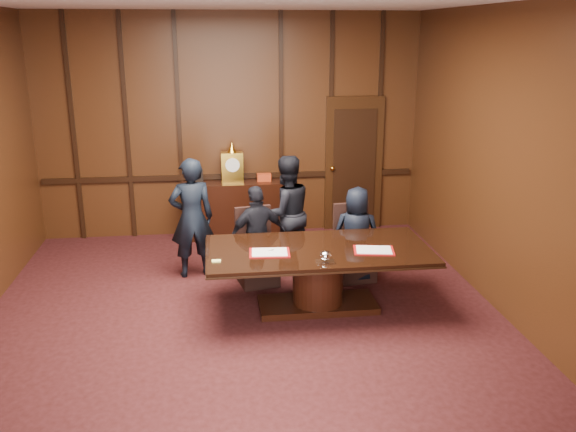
% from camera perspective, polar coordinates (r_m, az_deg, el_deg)
% --- Properties ---
extents(room, '(7.00, 7.04, 3.50)m').
position_cam_1_polar(room, '(6.47, -3.69, 3.78)').
color(room, black).
rests_on(room, ground).
extents(sideboard, '(1.60, 0.45, 1.54)m').
position_cam_1_polar(sideboard, '(9.80, -5.13, 0.81)').
color(sideboard, black).
rests_on(sideboard, ground).
extents(conference_table, '(2.62, 1.32, 0.76)m').
position_cam_1_polar(conference_table, '(7.22, 2.82, -4.90)').
color(conference_table, black).
rests_on(conference_table, ground).
extents(folder_left, '(0.48, 0.36, 0.02)m').
position_cam_1_polar(folder_left, '(6.96, -1.74, -3.45)').
color(folder_left, maroon).
rests_on(folder_left, conference_table).
extents(folder_right, '(0.51, 0.41, 0.02)m').
position_cam_1_polar(folder_right, '(7.10, 8.03, -3.19)').
color(folder_right, maroon).
rests_on(folder_right, conference_table).
extents(inkstand, '(0.20, 0.14, 0.12)m').
position_cam_1_polar(inkstand, '(6.70, 3.53, -3.89)').
color(inkstand, white).
rests_on(inkstand, conference_table).
extents(notepad, '(0.10, 0.07, 0.01)m').
position_cam_1_polar(notepad, '(6.76, -6.72, -4.21)').
color(notepad, '#F8EC79').
rests_on(notepad, conference_table).
extents(chair_left, '(0.56, 0.56, 0.99)m').
position_cam_1_polar(chair_left, '(8.03, -2.91, -4.25)').
color(chair_left, black).
rests_on(chair_left, ground).
extents(chair_right, '(0.53, 0.53, 0.99)m').
position_cam_1_polar(chair_right, '(8.22, 6.19, -3.82)').
color(chair_right, black).
rests_on(chair_right, ground).
extents(signatory_left, '(0.84, 0.55, 1.33)m').
position_cam_1_polar(signatory_left, '(7.83, -2.87, -1.91)').
color(signatory_left, black).
rests_on(signatory_left, ground).
extents(signatory_right, '(0.70, 0.55, 1.27)m').
position_cam_1_polar(signatory_right, '(8.04, 6.41, -1.73)').
color(signatory_right, black).
rests_on(signatory_right, ground).
extents(witness_left, '(0.65, 0.49, 1.62)m').
position_cam_1_polar(witness_left, '(8.19, -8.99, -0.19)').
color(witness_left, black).
rests_on(witness_left, ground).
extents(witness_right, '(0.93, 0.82, 1.60)m').
position_cam_1_polar(witness_right, '(8.33, -0.21, 0.26)').
color(witness_right, black).
rests_on(witness_right, ground).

